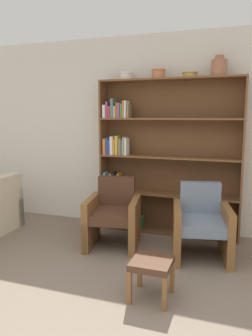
# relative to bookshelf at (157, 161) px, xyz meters

# --- Properties ---
(wall_back) EXTENTS (12.00, 0.06, 2.75)m
(wall_back) POSITION_rel_bookshelf_xyz_m (0.19, 0.17, 0.36)
(wall_back) COLOR silver
(wall_back) RESTS_ON ground
(bookshelf) EXTENTS (1.95, 0.30, 2.12)m
(bookshelf) POSITION_rel_bookshelf_xyz_m (0.00, 0.00, 0.00)
(bookshelf) COLOR brown
(bookshelf) RESTS_ON ground
(bowl_sage) EXTENTS (0.20, 0.20, 0.10)m
(bowl_sage) POSITION_rel_bookshelf_xyz_m (-0.45, -0.02, 1.17)
(bowl_sage) COLOR silver
(bowl_sage) RESTS_ON bookshelf
(bowl_olive) EXTENTS (0.19, 0.19, 0.12)m
(bowl_olive) POSITION_rel_bookshelf_xyz_m (0.00, -0.02, 1.18)
(bowl_olive) COLOR #C67547
(bowl_olive) RESTS_ON bookshelf
(bowl_cream) EXTENTS (0.20, 0.20, 0.07)m
(bowl_cream) POSITION_rel_bookshelf_xyz_m (0.42, -0.02, 1.16)
(bowl_cream) COLOR tan
(bowl_cream) RESTS_ON bookshelf
(vase_tall) EXTENTS (0.20, 0.20, 0.26)m
(vase_tall) POSITION_rel_bookshelf_xyz_m (0.78, -0.02, 1.22)
(vase_tall) COLOR #A36647
(vase_tall) RESTS_ON bookshelf
(armchair_leather) EXTENTS (0.76, 0.79, 0.84)m
(armchair_leather) POSITION_rel_bookshelf_xyz_m (-0.39, -0.68, -0.63)
(armchair_leather) COLOR brown
(armchair_leather) RESTS_ON ground
(armchair_cushioned) EXTENTS (0.76, 0.80, 0.84)m
(armchair_cushioned) POSITION_rel_bookshelf_xyz_m (0.70, -0.68, -0.63)
(armchair_cushioned) COLOR brown
(armchair_cushioned) RESTS_ON ground
(footstool) EXTENTS (0.36, 0.36, 0.36)m
(footstool) POSITION_rel_bookshelf_xyz_m (0.39, -1.74, -0.72)
(footstool) COLOR brown
(footstool) RESTS_ON ground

